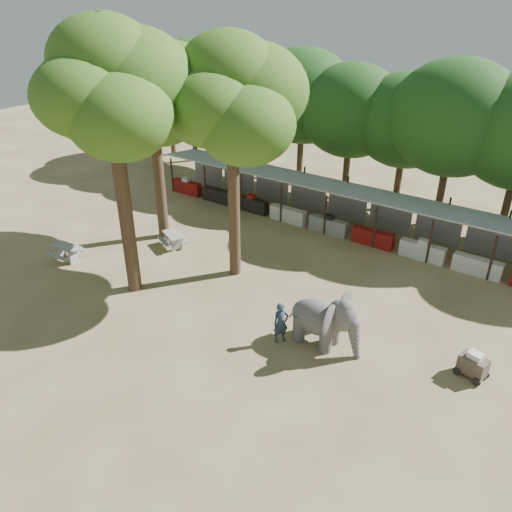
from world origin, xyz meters
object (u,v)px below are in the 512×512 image
Objects in this scene: handler at (281,323)px; picnic_table_far at (173,238)px; yard_tree_center at (110,89)px; yard_tree_back at (232,99)px; cart_front at (473,365)px; yard_tree_left at (151,89)px; picnic_table_near at (67,251)px; elephant at (325,320)px.

handler reaches higher than picnic_table_far.
yard_tree_back is (3.00, 4.00, -0.67)m from yard_tree_center.
yard_tree_center is 17.52m from cart_front.
yard_tree_left is 5.92m from yard_tree_center.
yard_tree_center reaches higher than picnic_table_near.
handler is 1.00× the size of picnic_table_near.
yard_tree_center reaches higher than elephant.
yard_tree_center is 9.98m from picnic_table_near.
handler is at bearing 3.64° from picnic_table_far.
elephant reaches higher than picnic_table_near.
elephant is at bearing -26.03° from handler.
yard_tree_left is 0.92× the size of yard_tree_center.
elephant is at bearing -150.39° from cart_front.
elephant is 2.52× the size of cart_front.
elephant is at bearing -16.47° from yard_tree_left.
elephant is 1.74× the size of handler.
elephant is at bearing -22.44° from yard_tree_back.
yard_tree_center is 5.04m from yard_tree_back.
elephant is 1.73× the size of picnic_table_near.
yard_tree_left is 7.91m from picnic_table_far.
handler is at bearing -35.27° from yard_tree_back.
cart_front is (6.91, 2.35, -0.37)m from handler.
yard_tree_center is at bearing 127.90° from handler.
yard_tree_center reaches higher than yard_tree_left.
yard_tree_back is at bearing 22.87° from picnic_table_near.
yard_tree_back is 14.45m from cart_front.
elephant is at bearing 0.62° from picnic_table_near.
elephant is (9.59, 1.28, -8.01)m from yard_tree_center.
picnic_table_far is (1.54, -0.88, -7.70)m from yard_tree_left.
yard_tree_left is 6.09m from yard_tree_back.
yard_tree_center is 6.76× the size of handler.
handler is (11.06, -4.58, -7.31)m from yard_tree_left.
picnic_table_far is (3.48, 4.42, -0.04)m from picnic_table_near.
picnic_table_far is (-11.05, 2.85, -0.70)m from elephant.
yard_tree_back is 6.38× the size of handler.
elephant is 11.43m from picnic_table_far.
handler is at bearing -2.39° from picnic_table_near.
yard_tree_back is 3.68× the size of elephant.
cart_front is at bearing 15.76° from elephant.
yard_tree_left is 6.19× the size of handler.
handler is (8.06, 0.42, -8.32)m from yard_tree_center.
picnic_table_far is at bearing -29.63° from yard_tree_left.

